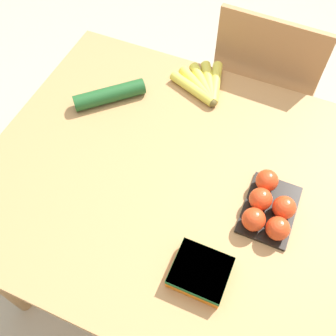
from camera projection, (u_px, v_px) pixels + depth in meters
ground_plane at (168, 260)px, 1.82m from camera, size 12.00×12.00×0.00m
dining_table at (168, 191)px, 1.27m from camera, size 1.11×0.97×0.76m
chair at (261, 97)px, 1.71m from camera, size 0.43×0.41×0.96m
banana_bunch at (204, 85)px, 1.36m from camera, size 0.19×0.20×0.03m
tomato_pack at (269, 207)px, 1.08m from camera, size 0.14×0.21×0.07m
carrot_bag at (200, 272)px, 0.99m from camera, size 0.14×0.13×0.04m
cucumber_near at (110, 95)px, 1.32m from camera, size 0.21×0.21×0.05m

